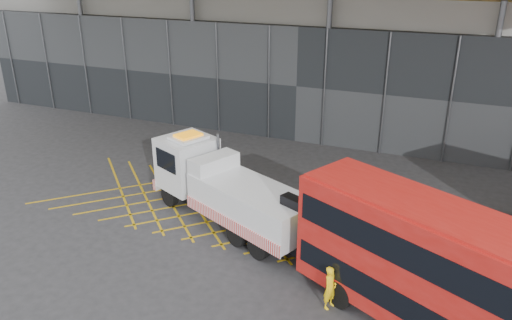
% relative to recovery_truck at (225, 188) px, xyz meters
% --- Properties ---
extents(ground_plane, '(120.00, 120.00, 0.00)m').
position_rel_recovery_truck_xyz_m(ground_plane, '(-2.42, 1.10, -1.82)').
color(ground_plane, '#2C2C2F').
extents(road_markings, '(27.96, 7.16, 0.01)m').
position_rel_recovery_truck_xyz_m(road_markings, '(3.18, 1.10, -1.82)').
color(road_markings, gold).
rests_on(road_markings, ground_plane).
extents(construction_building, '(55.00, 23.97, 18.00)m').
position_rel_recovery_truck_xyz_m(construction_building, '(-0.50, 19.49, 7.15)').
color(construction_building, gray).
rests_on(construction_building, ground_plane).
extents(recovery_truck, '(10.89, 6.48, 3.94)m').
position_rel_recovery_truck_xyz_m(recovery_truck, '(0.00, 0.00, 0.00)').
color(recovery_truck, black).
rests_on(recovery_truck, ground_plane).
extents(bus_towed, '(11.83, 7.76, 4.84)m').
position_rel_recovery_truck_xyz_m(bus_towed, '(10.72, -4.91, 0.86)').
color(bus_towed, '#AD140F').
rests_on(bus_towed, ground_plane).
extents(worker, '(0.62, 0.75, 1.75)m').
position_rel_recovery_truck_xyz_m(worker, '(6.49, -4.51, -0.95)').
color(worker, yellow).
rests_on(worker, ground_plane).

